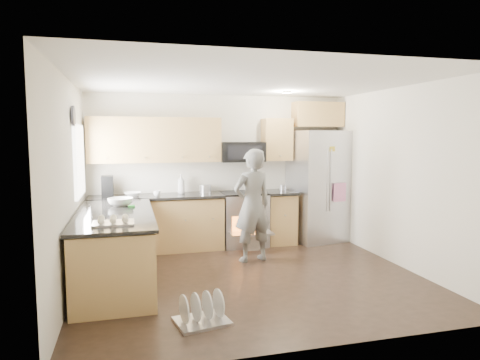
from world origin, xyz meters
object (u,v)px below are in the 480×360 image
object	(u,v)px
person	(252,205)
dish_rack	(202,314)
stove_range	(244,207)
refrigerator	(319,186)

from	to	relation	value
person	dish_rack	bearing A→B (deg)	46.49
stove_range	dish_rack	size ratio (longest dim) A/B	3.02
stove_range	person	distance (m)	0.97
refrigerator	person	world-z (taller)	refrigerator
dish_rack	refrigerator	bearing A→B (deg)	47.75
stove_range	person	world-z (taller)	stove_range
stove_range	person	xyz separation A→B (m)	(-0.12, -0.95, 0.18)
stove_range	refrigerator	world-z (taller)	refrigerator
person	dish_rack	world-z (taller)	person
stove_range	dish_rack	xyz separation A→B (m)	(-1.23, -2.91, -0.59)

